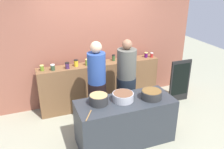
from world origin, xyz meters
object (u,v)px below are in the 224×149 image
at_px(preserve_jar_0, 42,68).
at_px(preserve_jar_4, 87,62).
at_px(preserve_jar_2, 67,66).
at_px(chalkboard_sign, 180,81).
at_px(cooking_pot_left, 99,99).
at_px(cooking_pot_center, 123,97).
at_px(preserve_jar_3, 76,63).
at_px(preserve_jar_7, 114,58).
at_px(preserve_jar_8, 129,57).
at_px(preserve_jar_11, 152,55).
at_px(preserve_jar_1, 53,67).
at_px(cook_in_cap, 126,85).
at_px(preserve_jar_5, 91,62).
at_px(cook_with_tongs, 97,90).
at_px(preserve_jar_6, 104,60).
at_px(preserve_jar_10, 146,55).
at_px(preserve_jar_9, 134,56).
at_px(wooden_spoon, 89,115).
at_px(cooking_pot_right, 151,94).

bearing_deg(preserve_jar_0, preserve_jar_4, -1.53).
distance_m(preserve_jar_2, chalkboard_sign, 2.61).
distance_m(cooking_pot_left, chalkboard_sign, 2.42).
bearing_deg(cooking_pot_center, preserve_jar_0, 131.09).
height_order(preserve_jar_3, preserve_jar_7, preserve_jar_3).
bearing_deg(preserve_jar_4, preserve_jar_8, 1.42).
bearing_deg(preserve_jar_3, preserve_jar_11, -1.73).
bearing_deg(chalkboard_sign, preserve_jar_0, 170.72).
height_order(preserve_jar_0, cooking_pot_center, preserve_jar_0).
bearing_deg(preserve_jar_1, preserve_jar_3, 6.95).
height_order(cooking_pot_center, cook_in_cap, cook_in_cap).
bearing_deg(preserve_jar_3, preserve_jar_5, 4.91).
relative_size(cooking_pot_left, cook_with_tongs, 0.18).
distance_m(cook_with_tongs, chalkboard_sign, 2.14).
bearing_deg(preserve_jar_8, preserve_jar_11, -4.91).
bearing_deg(preserve_jar_6, cooking_pot_center, -94.97).
bearing_deg(preserve_jar_10, preserve_jar_2, -178.11).
relative_size(preserve_jar_3, cook_with_tongs, 0.08).
bearing_deg(cook_in_cap, preserve_jar_8, 62.35).
bearing_deg(preserve_jar_5, preserve_jar_8, -2.18).
relative_size(preserve_jar_0, preserve_jar_5, 1.16).
height_order(cooking_pot_center, chalkboard_sign, chalkboard_sign).
bearing_deg(cook_with_tongs, preserve_jar_6, 62.30).
relative_size(preserve_jar_8, cook_in_cap, 0.06).
bearing_deg(cooking_pot_left, preserve_jar_9, 46.04).
bearing_deg(preserve_jar_7, preserve_jar_1, -175.64).
distance_m(preserve_jar_3, preserve_jar_6, 0.61).
bearing_deg(chalkboard_sign, preserve_jar_4, 167.34).
height_order(cooking_pot_center, cook_with_tongs, cook_with_tongs).
xyz_separation_m(preserve_jar_0, wooden_spoon, (0.50, -1.62, -0.26)).
height_order(preserve_jar_2, preserve_jar_11, preserve_jar_2).
xyz_separation_m(preserve_jar_2, cooking_pot_right, (1.18, -1.40, -0.20)).
xyz_separation_m(preserve_jar_10, cooking_pot_right, (-0.67, -1.46, -0.19)).
bearing_deg(preserve_jar_1, preserve_jar_10, 1.39).
xyz_separation_m(preserve_jar_9, preserve_jar_11, (0.43, -0.06, -0.02)).
bearing_deg(preserve_jar_3, cooking_pot_right, -56.08).
bearing_deg(preserve_jar_11, cooking_pot_center, -134.42).
bearing_deg(cooking_pot_center, preserve_jar_5, 96.56).
height_order(preserve_jar_10, cook_in_cap, cook_in_cap).
bearing_deg(preserve_jar_11, chalkboard_sign, -39.55).
bearing_deg(cooking_pot_left, preserve_jar_11, 36.65).
xyz_separation_m(preserve_jar_1, preserve_jar_4, (0.72, 0.03, 0.01)).
height_order(wooden_spoon, cook_in_cap, cook_in_cap).
relative_size(preserve_jar_10, wooden_spoon, 0.40).
relative_size(preserve_jar_1, cook_in_cap, 0.07).
height_order(preserve_jar_1, cooking_pot_center, preserve_jar_1).
xyz_separation_m(preserve_jar_11, chalkboard_sign, (0.54, -0.44, -0.56)).
xyz_separation_m(wooden_spoon, cook_with_tongs, (0.40, 0.85, -0.03)).
distance_m(preserve_jar_4, preserve_jar_11, 1.54).
height_order(preserve_jar_0, preserve_jar_10, same).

